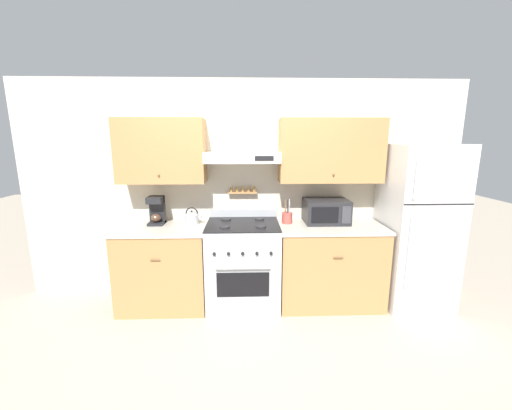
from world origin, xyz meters
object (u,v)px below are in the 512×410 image
Objects in this scene: stove_range at (243,264)px; coffee_maker at (157,210)px; tea_kettle at (192,218)px; refrigerator at (416,226)px; microwave at (326,211)px; utensil_crock at (287,217)px.

coffee_maker is (-0.98, 0.15, 0.60)m from stove_range.
refrigerator is at bearing -3.10° from tea_kettle.
microwave is at bearing -0.24° from coffee_maker.
refrigerator is 6.55× the size of utensil_crock.
coffee_maker is 1.94m from microwave.
tea_kettle is 0.73× the size of utensil_crock.
refrigerator reaches higher than utensil_crock.
utensil_crock is (-1.44, 0.14, 0.08)m from refrigerator.
microwave is at bearing 171.13° from refrigerator.
utensil_crock is at bearing 174.58° from refrigerator.
microwave is 1.77× the size of utensil_crock.
coffee_maker is (-0.40, 0.03, 0.08)m from tea_kettle.
stove_range is at bearing -171.79° from microwave.
refrigerator reaches higher than coffee_maker.
microwave reaches higher than stove_range.
tea_kettle is at bearing -3.71° from coffee_maker.
utensil_crock reaches higher than microwave.
stove_range is 2.13× the size of microwave.
refrigerator reaches higher than stove_range.
utensil_crock is at bearing 0.00° from tea_kettle.
stove_range is 0.58× the size of refrigerator.
refrigerator is at bearing -5.42° from utensil_crock.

